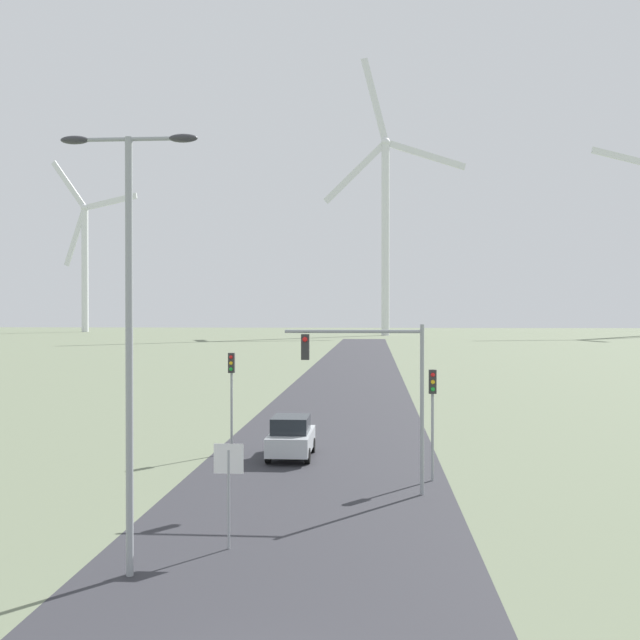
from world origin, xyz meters
name	(u,v)px	position (x,y,z in m)	size (l,w,h in m)	color
road_surface	(346,392)	(0.00, 48.00, 0.00)	(10.00, 240.00, 0.01)	#2D2D33
streetlamp	(129,302)	(-3.65, 6.13, 6.60)	(3.35, 0.32, 10.60)	#93999E
stop_sign_near	(229,475)	(-1.67, 8.30, 1.98)	(0.81, 0.07, 2.83)	#93999E
traffic_light_post_near_left	(231,380)	(-4.18, 21.82, 3.30)	(0.28, 0.34, 4.52)	#93999E
traffic_light_post_near_right	(433,400)	(4.42, 16.88, 3.06)	(0.28, 0.34, 4.19)	#93999E
traffic_light_mast_overhead	(373,372)	(2.19, 14.66, 4.26)	(4.86, 0.34, 5.93)	#93999E
car_approaching	(291,437)	(-1.39, 20.94, 0.91)	(1.88, 4.10, 1.83)	#B7BCC1
wind_turbine_far_left	(85,254)	(-92.00, 227.04, 25.63)	(32.08, 9.71, 56.89)	silver
wind_turbine_left	(385,216)	(5.51, 196.50, 33.01)	(39.67, 8.96, 76.53)	silver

